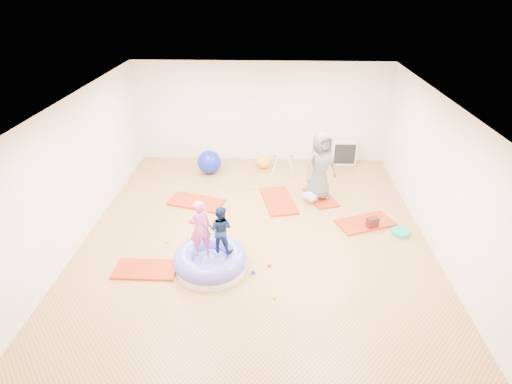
{
  "coord_description": "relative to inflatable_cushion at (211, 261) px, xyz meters",
  "views": [
    {
      "loc": [
        0.28,
        -6.8,
        4.78
      ],
      "look_at": [
        0.0,
        0.3,
        0.9
      ],
      "focal_mm": 28.0,
      "sensor_mm": 36.0,
      "label": 1
    }
  ],
  "objects": [
    {
      "name": "yellow_toy",
      "position": [
        -0.11,
        -0.38,
        -0.15
      ],
      "size": [
        0.19,
        0.19,
        0.03
      ],
      "primitive_type": "cylinder",
      "color": "yellow",
      "rests_on": "ground"
    },
    {
      "name": "balance_disc",
      "position": [
        3.81,
        1.26,
        -0.12
      ],
      "size": [
        0.38,
        0.38,
        0.08
      ],
      "primitive_type": "cylinder",
      "color": "teal",
      "rests_on": "ground"
    },
    {
      "name": "exercise_ball_orange",
      "position": [
        0.88,
        4.39,
        0.03
      ],
      "size": [
        0.39,
        0.39,
        0.39
      ],
      "primitive_type": "sphere",
      "color": "#FFAC24",
      "rests_on": "ground"
    },
    {
      "name": "infant_play_gym",
      "position": [
        1.4,
        4.2,
        0.15
      ],
      "size": [
        0.61,
        0.58,
        0.47
      ],
      "rotation": [
        0.0,
        0.0,
        0.01
      ],
      "color": "silver",
      "rests_on": "ground"
    },
    {
      "name": "room",
      "position": [
        0.78,
        1.02,
        1.24
      ],
      "size": [
        7.01,
        8.01,
        2.81
      ],
      "color": "#A25C35",
      "rests_on": "ground"
    },
    {
      "name": "adult_caregiver",
      "position": [
        2.22,
        2.69,
        0.71
      ],
      "size": [
        0.96,
        0.83,
        1.65
      ],
      "primitive_type": "imported",
      "rotation": [
        0.0,
        0.0,
        0.47
      ],
      "color": "#5C5C60",
      "rests_on": "gym_mat_rear_right"
    },
    {
      "name": "inflatable_cushion",
      "position": [
        0.0,
        0.0,
        0.0
      ],
      "size": [
        1.34,
        1.34,
        0.42
      ],
      "rotation": [
        0.0,
        0.0,
        0.18
      ],
      "color": "white",
      "rests_on": "ground"
    },
    {
      "name": "infant",
      "position": [
        2.03,
        2.5,
        -0.0
      ],
      "size": [
        0.4,
        0.41,
        0.24
      ],
      "color": "#94B7E8",
      "rests_on": "gym_mat_rear_right"
    },
    {
      "name": "gym_mat_center_back",
      "position": [
        1.28,
        2.5,
        -0.14
      ],
      "size": [
        0.94,
        1.43,
        0.05
      ],
      "primitive_type": "cube",
      "rotation": [
        0.0,
        0.0,
        1.8
      ],
      "color": "red",
      "rests_on": "ground"
    },
    {
      "name": "ball_pit_balls",
      "position": [
        0.39,
        0.52,
        -0.13
      ],
      "size": [
        2.24,
        3.91,
        0.07
      ],
      "color": "yellow",
      "rests_on": "ground"
    },
    {
      "name": "child_pink",
      "position": [
        -0.15,
        -0.01,
        0.77
      ],
      "size": [
        0.47,
        0.42,
        1.09
      ],
      "primitive_type": "imported",
      "rotation": [
        0.0,
        0.0,
        3.63
      ],
      "color": "#E14E92",
      "rests_on": "inflatable_cushion"
    },
    {
      "name": "child_navy",
      "position": [
        0.2,
        0.1,
        0.68
      ],
      "size": [
        0.51,
        0.44,
        0.92
      ],
      "primitive_type": "imported",
      "rotation": [
        0.0,
        0.0,
        2.92
      ],
      "color": "#142549",
      "rests_on": "inflatable_cushion"
    },
    {
      "name": "gym_mat_right",
      "position": [
        3.15,
        1.61,
        -0.14
      ],
      "size": [
        1.36,
        1.02,
        0.05
      ],
      "primitive_type": "cube",
      "rotation": [
        0.0,
        0.0,
        0.38
      ],
      "color": "red",
      "rests_on": "ground"
    },
    {
      "name": "exercise_ball_blue",
      "position": [
        -0.59,
        4.02,
        0.16
      ],
      "size": [
        0.64,
        0.64,
        0.64
      ],
      "primitive_type": "sphere",
      "color": "#121DBA",
      "rests_on": "ground"
    },
    {
      "name": "cube_shelf",
      "position": [
        3.15,
        4.81,
        0.18
      ],
      "size": [
        0.69,
        0.34,
        0.69
      ],
      "color": "silver",
      "rests_on": "ground"
    },
    {
      "name": "backpack",
      "position": [
        3.25,
        1.43,
        -0.03
      ],
      "size": [
        0.27,
        0.22,
        0.27
      ],
      "primitive_type": "cube",
      "rotation": [
        0.0,
        0.0,
        0.37
      ],
      "color": "maroon",
      "rests_on": "ground"
    },
    {
      "name": "gym_mat_mid_left",
      "position": [
        -0.69,
        2.37,
        -0.14
      ],
      "size": [
        1.4,
        0.96,
        0.05
      ],
      "primitive_type": "cube",
      "rotation": [
        0.0,
        0.0,
        -0.27
      ],
      "color": "red",
      "rests_on": "ground"
    },
    {
      "name": "gym_mat_rear_right",
      "position": [
        2.29,
        2.73,
        -0.14
      ],
      "size": [
        0.84,
        1.18,
        0.04
      ],
      "primitive_type": "cube",
      "rotation": [
        0.0,
        0.0,
        1.89
      ],
      "color": "red",
      "rests_on": "ground"
    },
    {
      "name": "gym_mat_front_left",
      "position": [
        -1.19,
        -0.12,
        -0.14
      ],
      "size": [
        1.14,
        0.57,
        0.05
      ],
      "primitive_type": "cube",
      "rotation": [
        0.0,
        0.0,
        -0.01
      ],
      "color": "red",
      "rests_on": "ground"
    }
  ]
}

